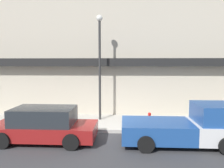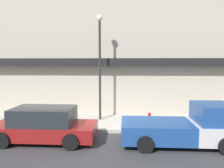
% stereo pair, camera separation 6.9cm
% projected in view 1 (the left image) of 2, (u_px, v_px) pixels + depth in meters
% --- Properties ---
extents(ground_plane, '(80.00, 80.00, 0.00)m').
position_uv_depth(ground_plane, '(103.00, 133.00, 11.03)').
color(ground_plane, '#38383A').
extents(sidewalk, '(36.00, 3.35, 0.17)m').
position_uv_depth(sidewalk, '(106.00, 123.00, 12.68)').
color(sidewalk, '#B7B2A8').
rests_on(sidewalk, ground).
extents(building, '(19.80, 3.80, 11.28)m').
position_uv_depth(building, '(109.00, 39.00, 15.34)').
color(building, '#BCB29E').
rests_on(building, ground).
extents(pickup_truck, '(5.02, 2.28, 1.79)m').
position_uv_depth(pickup_truck, '(188.00, 127.00, 9.46)').
color(pickup_truck, silver).
rests_on(pickup_truck, ground).
extents(parked_car, '(4.65, 2.11, 1.54)m').
position_uv_depth(parked_car, '(44.00, 125.00, 9.82)').
color(parked_car, maroon).
rests_on(parked_car, ground).
extents(fire_hydrant, '(0.18, 0.18, 0.73)m').
position_uv_depth(fire_hydrant, '(149.00, 119.00, 11.67)').
color(fire_hydrant, red).
rests_on(fire_hydrant, sidewalk).
extents(street_lamp, '(0.36, 0.36, 6.11)m').
position_uv_depth(street_lamp, '(100.00, 56.00, 12.70)').
color(street_lamp, '#2D2D2D').
rests_on(street_lamp, sidewalk).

